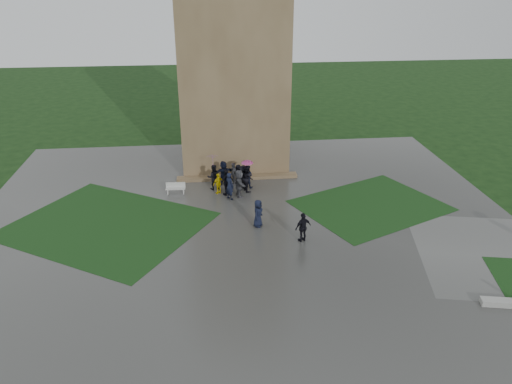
{
  "coord_description": "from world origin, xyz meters",
  "views": [
    {
      "loc": [
        -2.21,
        -23.91,
        14.45
      ],
      "look_at": [
        0.86,
        5.37,
        1.2
      ],
      "focal_mm": 35.0,
      "sensor_mm": 36.0,
      "label": 1
    }
  ],
  "objects": [
    {
      "name": "visitor_cluster",
      "position": [
        -0.5,
        8.48,
        1.03
      ],
      "size": [
        3.35,
        3.71,
        2.59
      ],
      "color": "black",
      "rests_on": "plaza"
    },
    {
      "name": "lawn_inset_left",
      "position": [
        -8.5,
        4.0,
        0.03
      ],
      "size": [
        14.1,
        13.46,
        0.01
      ],
      "primitive_type": "cube",
      "rotation": [
        0.0,
        0.0,
        -0.56
      ],
      "color": "black",
      "rests_on": "plaza"
    },
    {
      "name": "tower",
      "position": [
        0.0,
        15.0,
        9.0
      ],
      "size": [
        8.0,
        8.0,
        18.0
      ],
      "primitive_type": "cube",
      "color": "brown",
      "rests_on": "ground"
    },
    {
      "name": "bench",
      "position": [
        -4.47,
        8.35,
        0.42
      ],
      "size": [
        1.36,
        0.47,
        0.78
      ],
      "rotation": [
        0.0,
        0.0,
        -0.04
      ],
      "color": "#B7B6B2",
      "rests_on": "plaza"
    },
    {
      "name": "tower_plinth",
      "position": [
        0.0,
        10.6,
        0.13
      ],
      "size": [
        9.0,
        0.8,
        0.22
      ],
      "primitive_type": "cube",
      "color": "brown",
      "rests_on": "plaza"
    },
    {
      "name": "pedestrian_near",
      "position": [
        3.1,
        0.84,
        0.91
      ],
      "size": [
        1.2,
        0.98,
        1.78
      ],
      "primitive_type": "imported",
      "rotation": [
        0.0,
        0.0,
        3.58
      ],
      "color": "black",
      "rests_on": "plaza"
    },
    {
      "name": "ground",
      "position": [
        0.0,
        0.0,
        0.0
      ],
      "size": [
        120.0,
        120.0,
        0.0
      ],
      "primitive_type": "plane",
      "color": "black"
    },
    {
      "name": "plaza",
      "position": [
        0.0,
        2.0,
        0.01
      ],
      "size": [
        34.0,
        34.0,
        0.02
      ],
      "primitive_type": "cube",
      "color": "#353532",
      "rests_on": "ground"
    },
    {
      "name": "pedestrian_mid",
      "position": [
        0.73,
        2.92,
        0.89
      ],
      "size": [
        0.9,
        1.02,
        1.74
      ],
      "primitive_type": "imported",
      "rotation": [
        0.0,
        0.0,
        1.11
      ],
      "color": "black",
      "rests_on": "plaza"
    },
    {
      "name": "lawn_inset_right",
      "position": [
        8.5,
        5.0,
        0.03
      ],
      "size": [
        11.12,
        10.15,
        0.01
      ],
      "primitive_type": "cube",
      "rotation": [
        0.0,
        0.0,
        0.44
      ],
      "color": "black",
      "rests_on": "plaza"
    }
  ]
}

